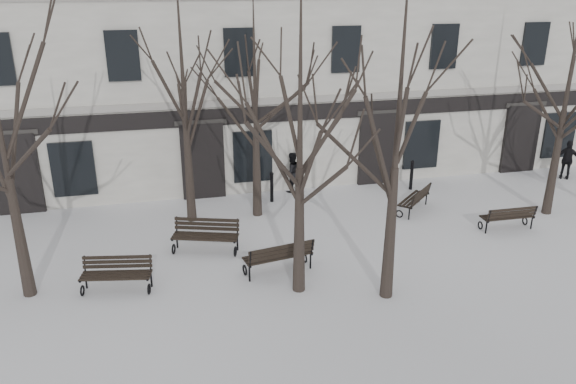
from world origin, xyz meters
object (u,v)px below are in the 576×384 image
object	(u,v)px
tree_2	(400,97)
bench_3	(206,235)
bench_0	(117,273)
bench_2	(508,216)
tree_1	(300,101)
bench_1	(279,256)
bench_4	(415,199)

from	to	relation	value
tree_2	bench_3	xyz separation A→B (m)	(-4.36, 3.73, -4.75)
bench_0	bench_2	size ratio (longest dim) A/B	1.08
tree_1	bench_3	xyz separation A→B (m)	(-2.19, 2.90, -4.57)
bench_1	bench_4	distance (m)	6.62
bench_1	bench_3	distance (m)	2.64
tree_2	bench_4	bearing A→B (deg)	57.60
bench_0	tree_2	bearing A→B (deg)	-5.12
bench_1	bench_3	bearing A→B (deg)	-55.04
tree_2	bench_2	size ratio (longest dim) A/B	4.75
bench_2	bench_3	size ratio (longest dim) A/B	0.85
tree_2	bench_4	size ratio (longest dim) A/B	4.96
bench_0	bench_1	size ratio (longest dim) A/B	0.94
bench_2	bench_1	bearing A→B (deg)	8.79
tree_2	bench_3	size ratio (longest dim) A/B	4.02
bench_1	bench_2	bearing A→B (deg)	177.50
tree_2	bench_4	xyz separation A→B (m)	(3.26, 5.14, -4.81)
tree_1	bench_2	distance (m)	9.25
bench_0	bench_4	bearing A→B (deg)	28.09
tree_1	bench_3	size ratio (longest dim) A/B	3.89
tree_2	bench_1	distance (m)	5.68
bench_1	bench_2	xyz separation A→B (m)	(8.03, 1.08, -0.06)
tree_2	bench_0	bearing A→B (deg)	164.18
tree_1	bench_3	bearing A→B (deg)	127.06
bench_0	bench_3	bearing A→B (deg)	45.51
bench_1	bench_4	bearing A→B (deg)	-160.48
bench_2	bench_3	distance (m)	9.94
bench_3	bench_4	distance (m)	7.75
bench_2	bench_0	bearing A→B (deg)	5.65
bench_1	bench_3	xyz separation A→B (m)	(-1.87, 1.86, 0.01)
bench_0	bench_4	xyz separation A→B (m)	(10.17, 3.18, -0.02)
tree_2	bench_3	world-z (taller)	tree_2
tree_1	bench_4	xyz separation A→B (m)	(5.43, 4.31, -4.64)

